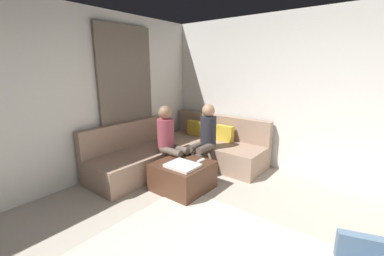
% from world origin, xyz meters
% --- Properties ---
extents(wall_back, '(6.00, 0.12, 2.70)m').
position_xyz_m(wall_back, '(0.00, 2.94, 1.35)').
color(wall_back, silver).
rests_on(wall_back, ground_plane).
extents(wall_left, '(0.12, 6.00, 2.70)m').
position_xyz_m(wall_left, '(-2.94, 0.00, 1.35)').
color(wall_left, silver).
rests_on(wall_left, ground_plane).
extents(curtain_panel, '(0.06, 1.10, 2.50)m').
position_xyz_m(curtain_panel, '(-2.84, 1.30, 1.25)').
color(curtain_panel, '#726659').
rests_on(curtain_panel, ground_plane).
extents(sectional_couch, '(2.10, 2.55, 0.87)m').
position_xyz_m(sectional_couch, '(-2.08, 1.88, 0.28)').
color(sectional_couch, '#9E7F6B').
rests_on(sectional_couch, ground_plane).
extents(ottoman, '(0.76, 0.76, 0.42)m').
position_xyz_m(ottoman, '(-1.47, 1.20, 0.21)').
color(ottoman, '#4C2D1E').
rests_on(ottoman, ground_plane).
extents(folded_blanket, '(0.44, 0.36, 0.04)m').
position_xyz_m(folded_blanket, '(-1.37, 1.08, 0.44)').
color(folded_blanket, white).
rests_on(folded_blanket, ottoman).
extents(coffee_mug, '(0.08, 0.08, 0.10)m').
position_xyz_m(coffee_mug, '(-1.69, 1.38, 0.47)').
color(coffee_mug, '#334C72').
rests_on(coffee_mug, ottoman).
extents(game_remote, '(0.05, 0.15, 0.02)m').
position_xyz_m(game_remote, '(-1.29, 1.42, 0.43)').
color(game_remote, white).
rests_on(game_remote, ottoman).
extents(person_on_couch_back, '(0.30, 0.60, 1.20)m').
position_xyz_m(person_on_couch_back, '(-1.58, 1.93, 0.66)').
color(person_on_couch_back, brown).
rests_on(person_on_couch_back, ground_plane).
extents(person_on_couch_side, '(0.60, 0.30, 1.20)m').
position_xyz_m(person_on_couch_side, '(-1.93, 1.43, 0.66)').
color(person_on_couch_side, brown).
rests_on(person_on_couch_side, ground_plane).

